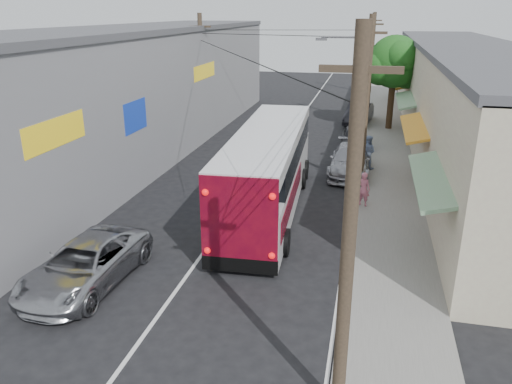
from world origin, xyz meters
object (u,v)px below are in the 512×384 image
parked_car_mid (354,138)px  pedestrian_near (364,189)px  parked_suv (350,160)px  pedestrian_far (368,152)px  jeepney (85,264)px  coach_bus (268,169)px  parked_car_far (359,114)px

parked_car_mid → pedestrian_near: bearing=-88.0°
parked_suv → pedestrian_near: (0.80, -4.76, 0.14)m
parked_car_mid → pedestrian_far: 4.38m
jeepney → pedestrian_far: (8.31, 14.18, 0.31)m
parked_car_mid → pedestrian_near: size_ratio=2.68×
coach_bus → parked_car_far: coach_bus is taller
coach_bus → parked_car_mid: size_ratio=3.02×
coach_bus → pedestrian_near: bearing=11.0°
jeepney → parked_suv: bearing=63.9°
jeepney → parked_car_far: 27.12m
coach_bus → parked_suv: coach_bus is taller
parked_suv → pedestrian_near: size_ratio=3.37×
coach_bus → parked_suv: size_ratio=2.40×
jeepney → pedestrian_far: bearing=62.7°
parked_car_far → jeepney: bearing=-98.2°
jeepney → parked_suv: (7.45, 13.33, 0.03)m
parked_suv → parked_car_far: bearing=91.0°
pedestrian_near → jeepney: bearing=66.2°
coach_bus → parked_car_mid: 11.42m
jeepney → parked_car_far: parked_car_far is taller
parked_car_far → pedestrian_far: 11.92m
coach_bus → pedestrian_far: (4.06, 6.61, -0.78)m
coach_bus → pedestrian_near: coach_bus is taller
parked_suv → parked_car_mid: (0.00, 5.14, -0.05)m
pedestrian_far → parked_suv: bearing=70.0°
parked_car_far → pedestrian_near: pedestrian_near is taller
parked_car_far → pedestrian_near: bearing=-79.7°
jeepney → parked_suv: 15.27m
coach_bus → parked_car_mid: (3.21, 10.90, -1.11)m
parked_car_mid → pedestrian_near: 9.94m
parked_car_far → pedestrian_far: size_ratio=2.59×
parked_car_mid → parked_car_far: (0.00, 7.60, 0.08)m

